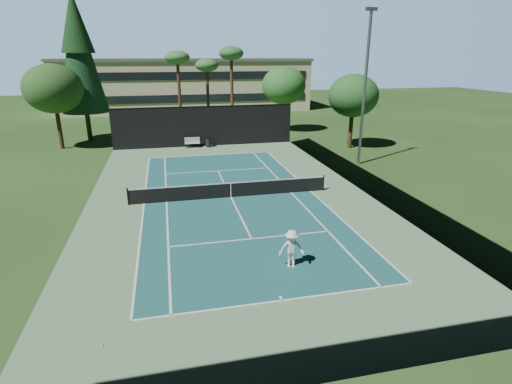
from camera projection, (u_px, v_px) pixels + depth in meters
ground at (231, 197)px, 26.01m from camera, size 160.00×160.00×0.00m
apron_slab at (231, 197)px, 26.01m from camera, size 18.00×32.00×0.01m
court_surface at (231, 197)px, 26.01m from camera, size 10.97×23.77×0.01m
court_lines at (231, 197)px, 26.00m from camera, size 11.07×23.87×0.01m
tennis_net at (231, 189)px, 25.83m from camera, size 12.90×0.10×1.10m
fence at (230, 167)px, 25.42m from camera, size 18.04×32.05×4.03m
player at (292, 249)px, 17.21m from camera, size 1.23×0.86×1.73m
tennis_ball_a at (102, 346)px, 12.69m from camera, size 0.06×0.06×0.06m
tennis_ball_b at (223, 185)px, 28.36m from camera, size 0.07×0.07×0.07m
tennis_ball_c at (256, 186)px, 28.27m from camera, size 0.07×0.07×0.07m
tennis_ball_d at (129, 178)px, 29.99m from camera, size 0.07×0.07×0.07m
park_bench at (192, 142)px, 39.92m from camera, size 1.50×0.45×1.02m
trash_bin at (208, 142)px, 40.11m from camera, size 0.56×0.56×0.95m
pine_tree at (78, 47)px, 40.70m from camera, size 4.80×4.80×15.00m
palm_a at (177, 61)px, 45.07m from camera, size 2.80×2.80×9.32m
palm_b at (207, 68)px, 47.92m from camera, size 2.80×2.80×8.42m
palm_c at (231, 57)px, 45.27m from camera, size 2.80×2.80×9.77m
decid_tree_a at (284, 86)px, 46.63m from camera, size 5.12×5.12×7.62m
decid_tree_b at (353, 96)px, 38.35m from camera, size 4.80×4.80×7.14m
decid_tree_c at (53, 89)px, 37.82m from camera, size 5.44×5.44×8.09m
campus_building at (186, 84)px, 67.06m from camera, size 40.50×12.50×8.30m
light_pole at (365, 86)px, 31.95m from camera, size 0.90×0.25×12.22m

